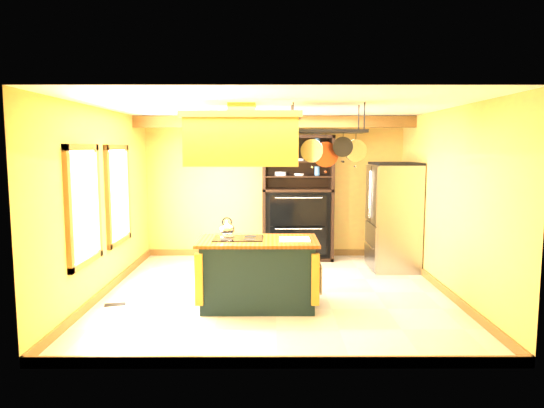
{
  "coord_description": "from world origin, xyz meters",
  "views": [
    {
      "loc": [
        -0.06,
        -6.98,
        2.13
      ],
      "look_at": [
        -0.05,
        0.3,
        1.29
      ],
      "focal_mm": 32.0,
      "sensor_mm": 36.0,
      "label": 1
    }
  ],
  "objects_px": {
    "hutch": "(297,212)",
    "range_hood": "(242,138)",
    "pot_rack": "(327,140)",
    "refrigerator": "(393,219)",
    "kitchen_island": "(258,272)"
  },
  "relations": [
    {
      "from": "kitchen_island",
      "to": "refrigerator",
      "type": "bearing_deg",
      "value": 41.72
    },
    {
      "from": "kitchen_island",
      "to": "refrigerator",
      "type": "distance_m",
      "value": 3.14
    },
    {
      "from": "pot_rack",
      "to": "refrigerator",
      "type": "relative_size",
      "value": 0.58
    },
    {
      "from": "hutch",
      "to": "pot_rack",
      "type": "bearing_deg",
      "value": -85.54
    },
    {
      "from": "range_hood",
      "to": "pot_rack",
      "type": "height_order",
      "value": "same"
    },
    {
      "from": "pot_rack",
      "to": "kitchen_island",
      "type": "bearing_deg",
      "value": -179.33
    },
    {
      "from": "range_hood",
      "to": "hutch",
      "type": "height_order",
      "value": "range_hood"
    },
    {
      "from": "pot_rack",
      "to": "range_hood",
      "type": "bearing_deg",
      "value": -179.41
    },
    {
      "from": "kitchen_island",
      "to": "refrigerator",
      "type": "xyz_separation_m",
      "value": [
        2.32,
        2.07,
        0.43
      ]
    },
    {
      "from": "range_hood",
      "to": "hutch",
      "type": "relative_size",
      "value": 0.64
    },
    {
      "from": "refrigerator",
      "to": "hutch",
      "type": "distance_m",
      "value": 1.83
    },
    {
      "from": "refrigerator",
      "to": "range_hood",
      "type": "bearing_deg",
      "value": -140.56
    },
    {
      "from": "hutch",
      "to": "range_hood",
      "type": "bearing_deg",
      "value": -107.03
    },
    {
      "from": "kitchen_island",
      "to": "pot_rack",
      "type": "height_order",
      "value": "pot_rack"
    },
    {
      "from": "refrigerator",
      "to": "hutch",
      "type": "relative_size",
      "value": 0.78
    }
  ]
}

